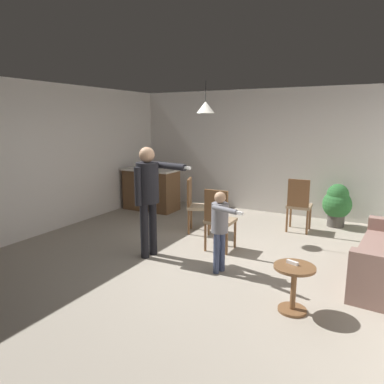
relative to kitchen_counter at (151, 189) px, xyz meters
The scene contains 13 objects.
ground 3.26m from the kitchen_counter, 40.66° to the right, with size 7.68×7.68×0.00m, color #9E9384.
wall_back 2.82m from the kitchen_counter, 24.10° to the left, with size 6.40×0.10×2.70m, color silver.
wall_left 2.40m from the kitchen_counter, 109.62° to the right, with size 0.10×6.40×2.70m, color silver.
kitchen_counter is the anchor object (origin of this frame).
side_table_by_couch 4.95m from the kitchen_counter, 37.50° to the right, with size 0.44×0.44×0.52m.
person_adult 2.98m from the kitchen_counter, 55.85° to the right, with size 0.85×0.47×1.66m.
person_child 3.74m from the kitchen_counter, 41.07° to the right, with size 0.53×0.43×1.12m.
dining_chair_by_counter 1.98m from the kitchen_counter, 31.02° to the right, with size 0.54×0.54×1.00m.
dining_chair_near_wall 3.01m from the kitchen_counter, 34.87° to the right, with size 0.43×0.43×1.00m.
dining_chair_centre_back 3.36m from the kitchen_counter, ahead, with size 0.44×0.44×1.00m.
potted_plant_by_wall 3.98m from the kitchen_counter, ahead, with size 0.55×0.55×0.84m.
spare_remote_on_table 4.90m from the kitchen_counter, 37.39° to the right, with size 0.04×0.13×0.04m, color white.
ceiling_light_pendant 2.76m from the kitchen_counter, 28.09° to the right, with size 0.32×0.32×0.55m.
Camera 1 is at (2.20, -4.54, 2.03)m, focal length 33.42 mm.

